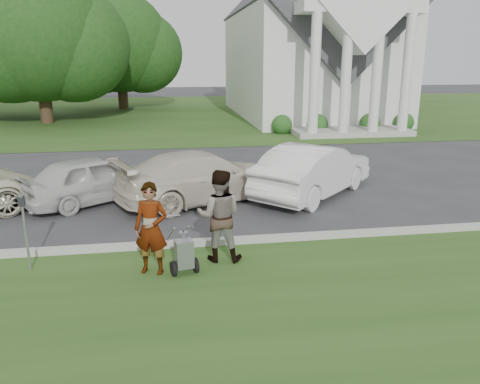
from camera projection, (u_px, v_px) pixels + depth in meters
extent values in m
plane|color=#333335|center=(202.00, 256.00, 9.51)|extent=(120.00, 120.00, 0.00)
cube|color=#284919|center=(218.00, 340.00, 6.66)|extent=(80.00, 7.00, 0.01)
cube|color=#284919|center=(175.00, 112.00, 35.17)|extent=(80.00, 30.00, 0.01)
cube|color=#9E9E93|center=(200.00, 243.00, 10.02)|extent=(80.00, 0.18, 0.15)
cube|color=white|center=(303.00, 64.00, 32.69)|extent=(9.00, 16.00, 7.00)
cube|color=#38383D|center=(305.00, 11.00, 31.73)|extent=(9.19, 17.00, 9.19)
cube|color=#9E9E93|center=(350.00, 131.00, 24.86)|extent=(6.20, 2.60, 0.30)
cylinder|color=white|center=(315.00, 77.00, 22.78)|extent=(0.50, 0.50, 6.00)
cylinder|color=white|center=(346.00, 77.00, 23.01)|extent=(0.50, 0.50, 6.00)
cylinder|color=white|center=(376.00, 77.00, 23.25)|extent=(0.50, 0.50, 6.00)
cylinder|color=white|center=(407.00, 77.00, 23.48)|extent=(0.50, 0.50, 6.00)
cube|color=white|center=(360.00, 8.00, 22.99)|extent=(6.20, 2.00, 0.60)
cube|color=white|center=(360.00, 1.00, 22.90)|extent=(5.09, 2.20, 5.09)
sphere|color=#1E4C19|center=(282.00, 125.00, 25.12)|extent=(1.10, 1.10, 1.10)
sphere|color=#1E4C19|center=(318.00, 124.00, 25.41)|extent=(1.10, 1.10, 1.10)
sphere|color=#1E4C19|center=(370.00, 123.00, 25.86)|extent=(1.10, 1.10, 1.10)
sphere|color=#1E4C19|center=(404.00, 122.00, 26.15)|extent=(1.10, 1.10, 1.10)
cylinder|color=#332316|center=(45.00, 97.00, 28.80)|extent=(0.76, 0.76, 3.20)
sphere|color=#184114|center=(37.00, 30.00, 27.73)|extent=(8.40, 8.40, 8.40)
sphere|color=#184114|center=(73.00, 45.00, 28.52)|extent=(6.89, 6.89, 6.89)
sphere|color=#184114|center=(7.00, 41.00, 27.37)|extent=(7.22, 7.22, 7.22)
cylinder|color=#332316|center=(123.00, 90.00, 37.02)|extent=(0.76, 0.76, 3.00)
sphere|color=#184114|center=(119.00, 42.00, 36.04)|extent=(7.60, 7.60, 7.60)
sphere|color=#184114|center=(143.00, 53.00, 36.78)|extent=(6.23, 6.23, 6.23)
sphere|color=#184114|center=(99.00, 50.00, 35.68)|extent=(6.54, 6.54, 6.54)
cylinder|color=black|center=(173.00, 269.00, 8.61)|extent=(0.13, 0.30, 0.29)
cylinder|color=black|center=(196.00, 265.00, 8.76)|extent=(0.13, 0.30, 0.29)
cylinder|color=#2D2D33|center=(185.00, 267.00, 8.69)|extent=(0.48, 0.14, 0.03)
cube|color=gray|center=(184.00, 254.00, 8.61)|extent=(0.37, 0.33, 0.53)
cone|color=gray|center=(183.00, 236.00, 8.52)|extent=(0.20, 0.20, 0.15)
cylinder|color=#2D2D33|center=(183.00, 232.00, 8.50)|extent=(0.04, 0.04, 0.06)
cylinder|color=gray|center=(170.00, 234.00, 8.91)|extent=(0.19, 0.70, 0.51)
cylinder|color=gray|center=(184.00, 232.00, 9.01)|extent=(0.19, 0.70, 0.51)
cylinder|color=gray|center=(172.00, 216.00, 9.21)|extent=(0.31, 0.10, 0.03)
imported|color=#999999|center=(151.00, 229.00, 8.55)|extent=(0.73, 0.60, 1.73)
imported|color=#999999|center=(219.00, 216.00, 9.10)|extent=(1.01, 0.86, 1.83)
cylinder|color=gray|center=(26.00, 239.00, 8.70)|extent=(0.05, 0.05, 1.29)
cube|color=#2D2D33|center=(21.00, 201.00, 8.50)|extent=(0.11, 0.08, 0.19)
cylinder|color=gray|center=(21.00, 196.00, 8.47)|extent=(0.10, 0.10, 0.03)
imported|color=silver|center=(93.00, 179.00, 12.96)|extent=(4.09, 3.51, 1.33)
imported|color=beige|center=(202.00, 177.00, 13.05)|extent=(5.24, 3.75, 1.41)
imported|color=white|center=(314.00, 170.00, 13.58)|extent=(4.42, 4.40, 1.52)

